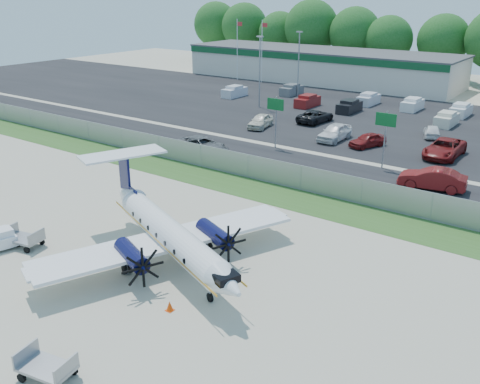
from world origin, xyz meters
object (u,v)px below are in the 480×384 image
Objects in this scene: baggage_cart_far at (47,367)px; baggage_cart_near at (24,238)px; aircraft at (168,233)px; pushback_tug at (1,237)px.

baggage_cart_near is at bearing 150.44° from baggage_cart_far.
aircraft is 6.18× the size of pushback_tug.
baggage_cart_near is (1.16, 0.76, -0.03)m from pushback_tug.
pushback_tug reaches higher than baggage_cart_far.
aircraft is 10.46m from baggage_cart_far.
pushback_tug is at bearing -155.46° from aircraft.
pushback_tug is 1.39m from baggage_cart_near.
baggage_cart_near is at bearing -156.75° from aircraft.
aircraft is 6.37× the size of baggage_cart_far.
aircraft reaches higher than baggage_cart_far.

